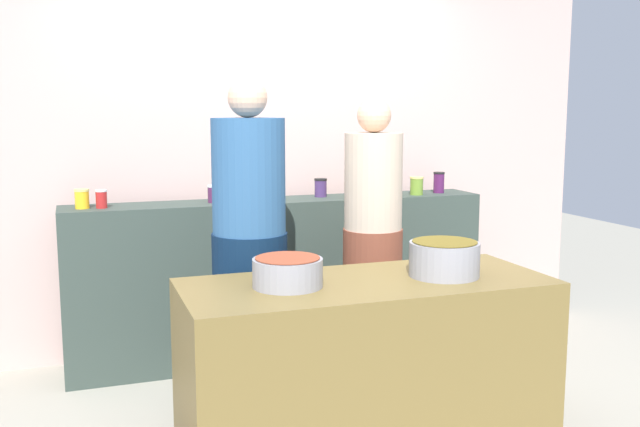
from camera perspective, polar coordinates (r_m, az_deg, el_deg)
The scene contains 18 objects.
ground at distance 3.81m, azimuth 1.82°, elevation -16.56°, with size 12.00×12.00×0.00m, color #9C9787.
storefront_wall at distance 4.84m, azimuth -4.36°, elevation 7.08°, with size 4.80×0.12×3.00m, color #BC9F97.
display_shelf at distance 4.63m, azimuth -3.09°, elevation -5.24°, with size 2.70×0.36×1.04m, color #313E38.
prep_table at distance 3.40m, azimuth 3.72°, elevation -12.21°, with size 1.70×0.70×0.83m, color brown.
preserve_jar_0 at distance 4.33m, azimuth -18.57°, elevation 1.13°, with size 0.08×0.08×0.11m.
preserve_jar_1 at distance 4.32m, azimuth -17.15°, elevation 1.13°, with size 0.07×0.07×0.11m.
preserve_jar_2 at distance 4.43m, azimuth -8.47°, elevation 1.59°, with size 0.09×0.09×0.11m.
preserve_jar_3 at distance 4.43m, azimuth -6.53°, elevation 1.64°, with size 0.08×0.08×0.11m.
preserve_jar_4 at distance 4.66m, azimuth 0.05°, elevation 2.10°, with size 0.08×0.08×0.12m.
preserve_jar_5 at distance 4.69m, azimuth 2.60°, elevation 2.24°, with size 0.08×0.08×0.14m.
preserve_jar_6 at distance 4.75m, azimuth 3.99°, elevation 2.28°, with size 0.08×0.08×0.13m.
preserve_jar_7 at distance 4.78m, azimuth 5.78°, elevation 2.08°, with size 0.07×0.07×0.10m.
preserve_jar_8 at distance 4.82m, azimuth 7.76°, elevation 2.22°, with size 0.09×0.09×0.12m.
preserve_jar_9 at distance 4.95m, azimuth 9.52°, elevation 2.48°, with size 0.08×0.08×0.14m.
cooking_pot_left at distance 3.15m, azimuth -2.62°, elevation -4.74°, with size 0.31×0.31×0.13m.
cooking_pot_center at distance 3.39m, azimuth 9.94°, elevation -3.60°, with size 0.33×0.33×0.17m.
cook_with_tongs at distance 3.74m, azimuth -5.64°, elevation -4.18°, with size 0.39×0.39×1.76m.
cook_in_cap at distance 4.20m, azimuth 4.24°, elevation -3.33°, with size 0.35×0.35×1.67m.
Camera 1 is at (-1.26, -3.22, 1.61)m, focal length 39.86 mm.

